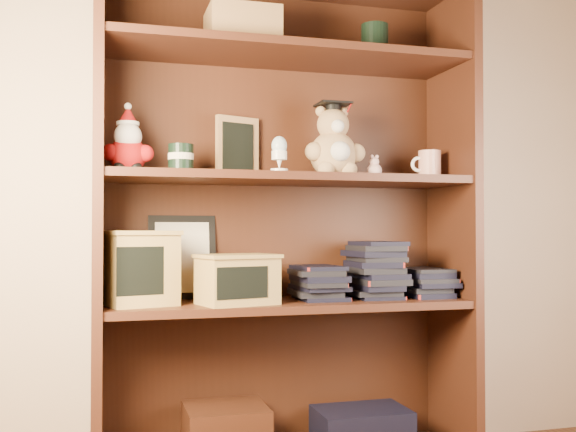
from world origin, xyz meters
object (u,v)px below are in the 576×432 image
bookcase (283,229)px  teacher_mug (429,165)px  grad_teddy_bear (334,147)px  treats_box (139,267)px

bookcase → teacher_mug: 0.55m
grad_teddy_bear → teacher_mug: bearing=1.2°
teacher_mug → bookcase: bearing=174.2°
teacher_mug → treats_box: 1.02m
teacher_mug → treats_box: size_ratio=0.43×
bookcase → teacher_mug: bookcase is taller
teacher_mug → treats_box: (-0.96, -0.00, -0.33)m
bookcase → teacher_mug: (0.50, -0.05, 0.22)m
grad_teddy_bear → treats_box: grad_teddy_bear is taller
bookcase → grad_teddy_bear: size_ratio=6.46×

